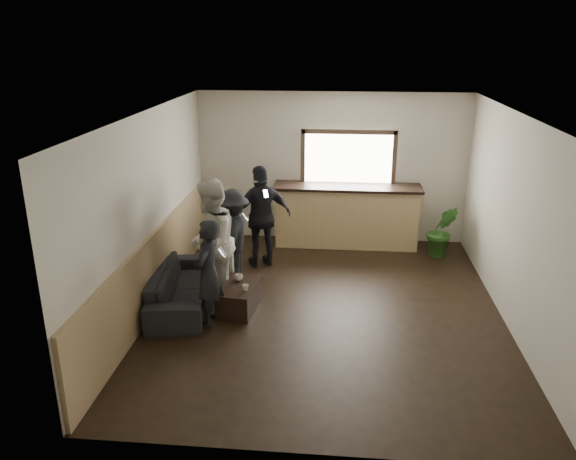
# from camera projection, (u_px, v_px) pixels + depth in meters

# --- Properties ---
(ground) EXTENTS (5.00, 6.00, 0.01)m
(ground) POSITION_uv_depth(u_px,v_px,m) (325.00, 309.00, 8.16)
(ground) COLOR black
(room_shell) EXTENTS (5.01, 6.01, 2.80)m
(room_shell) POSITION_uv_depth(u_px,v_px,m) (274.00, 211.00, 7.74)
(room_shell) COLOR silver
(room_shell) RESTS_ON ground
(bar_counter) EXTENTS (2.70, 0.68, 2.13)m
(bar_counter) POSITION_uv_depth(u_px,v_px,m) (347.00, 212.00, 10.45)
(bar_counter) COLOR tan
(bar_counter) RESTS_ON ground
(sofa) EXTENTS (1.05, 2.05, 0.57)m
(sofa) POSITION_uv_depth(u_px,v_px,m) (180.00, 286.00, 8.21)
(sofa) COLOR black
(sofa) RESTS_ON ground
(coffee_table) EXTENTS (0.57, 0.90, 0.38)m
(coffee_table) POSITION_uv_depth(u_px,v_px,m) (240.00, 297.00, 8.10)
(coffee_table) COLOR black
(coffee_table) RESTS_ON ground
(cup_a) EXTENTS (0.12, 0.12, 0.09)m
(cup_a) POSITION_uv_depth(u_px,v_px,m) (239.00, 277.00, 8.17)
(cup_a) COLOR silver
(cup_a) RESTS_ON coffee_table
(cup_b) EXTENTS (0.12, 0.12, 0.08)m
(cup_b) POSITION_uv_depth(u_px,v_px,m) (246.00, 288.00, 7.86)
(cup_b) COLOR silver
(cup_b) RESTS_ON coffee_table
(potted_plant) EXTENTS (0.55, 0.45, 0.96)m
(potted_plant) POSITION_uv_depth(u_px,v_px,m) (442.00, 231.00, 9.92)
(potted_plant) COLOR #2D6623
(potted_plant) RESTS_ON ground
(person_a) EXTENTS (0.49, 0.60, 1.50)m
(person_a) POSITION_uv_depth(u_px,v_px,m) (208.00, 273.00, 7.51)
(person_a) COLOR black
(person_a) RESTS_ON ground
(person_b) EXTENTS (0.75, 0.94, 1.85)m
(person_b) POSITION_uv_depth(u_px,v_px,m) (211.00, 242.00, 8.14)
(person_b) COLOR beige
(person_b) RESTS_ON ground
(person_c) EXTENTS (0.58, 0.98, 1.51)m
(person_c) POSITION_uv_depth(u_px,v_px,m) (233.00, 235.00, 8.90)
(person_c) COLOR black
(person_c) RESTS_ON ground
(person_d) EXTENTS (1.11, 0.84, 1.75)m
(person_d) POSITION_uv_depth(u_px,v_px,m) (262.00, 217.00, 9.42)
(person_d) COLOR black
(person_d) RESTS_ON ground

